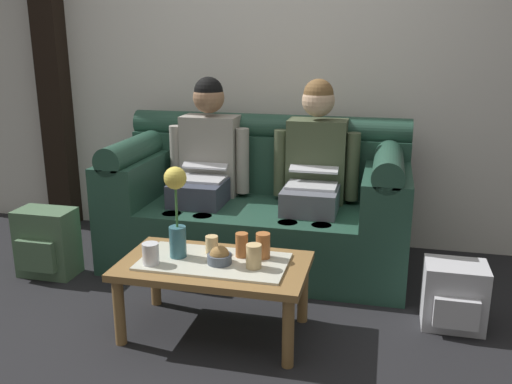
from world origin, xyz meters
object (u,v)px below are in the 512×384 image
Objects in this scene: cup_near_left at (263,246)px; couch at (259,207)px; person_left at (206,163)px; coffee_table at (214,271)px; person_right at (314,169)px; snack_bowl at (220,257)px; cup_far_right at (151,254)px; flower_vase at (176,208)px; cup_near_right at (254,256)px; cup_far_left at (212,245)px; backpack_right at (454,296)px; cup_far_center at (242,245)px; backpack_left at (47,243)px.

couch is at bearing 104.52° from cup_near_left.
coffee_table is at bearing -69.69° from person_left.
person_right is 1.09m from snack_bowl.
couch reaches higher than cup_far_right.
person_left is at bearing 179.98° from person_right.
snack_bowl is 0.94× the size of cup_near_left.
flower_vase reaches higher than snack_bowl.
cup_near_left is 1.09× the size of cup_near_right.
cup_near_right is (-0.15, -1.03, -0.20)m from person_right.
couch is 1.14m from cup_far_right.
person_left is 1.11m from snack_bowl.
snack_bowl is 1.34× the size of cup_far_left.
flower_vase is 1.51m from backpack_right.
cup_far_center is (0.12, 0.08, 0.12)m from coffee_table.
snack_bowl is at bearing -87.80° from couch.
person_right is at bearing 74.99° from cup_far_center.
backpack_left is (-1.62, -0.55, -0.44)m from person_right.
person_right is at bearing 81.72° from cup_near_right.
cup_near_right is (-0.02, -0.13, -0.01)m from cup_near_left.
cup_near_left is at bearing 5.04° from cup_far_center.
flower_vase is at bearing -21.94° from backpack_left.
snack_bowl reaches higher than backpack_left.
cup_far_center is 0.46m from cup_far_right.
coffee_table is 0.28m from cup_near_left.
cup_near_right is at bearing -6.37° from flower_vase.
cup_near_right reaches higher than snack_bowl.
cup_far_left is at bearing -114.46° from person_right.
person_left is 2.60× the size of flower_vase.
person_left reaches higher than cup_near_right.
person_right is at bearing -0.02° from person_left.
cup_far_center reaches higher than coffee_table.
cup_near_right is at bearing -78.12° from couch.
couch is at bearing 75.40° from cup_far_right.
person_left reaches higher than cup_far_center.
coffee_table is at bearing -163.57° from backpack_right.
flower_vase is 0.38m from cup_far_center.
cup_far_right is (-0.33, -0.09, 0.02)m from snack_bowl.
snack_bowl is 0.18m from cup_near_right.
person_left is (-0.37, -0.00, 0.28)m from couch.
cup_near_right is at bearing -27.62° from cup_far_left.
backpack_right is (1.49, 0.47, -0.28)m from cup_far_right.
couch reaches higher than cup_near_left.
snack_bowl is (-0.33, -1.01, -0.23)m from person_right.
cup_far_center reaches higher than cup_near_right.
cup_near_right is (0.41, -0.05, -0.20)m from flower_vase.
person_left is at bearing 94.08° from cup_far_right.
cup_far_center is at bearing -14.27° from backpack_left.
cup_near_right is at bearing -10.07° from coffee_table.
backpack_right is (1.56, -0.63, -0.49)m from person_left.
couch is at bearing 23.87° from backpack_left.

